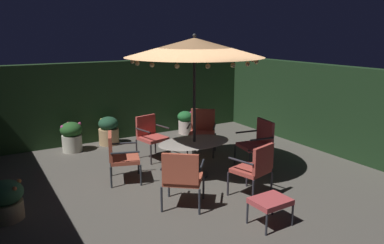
{
  "coord_description": "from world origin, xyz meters",
  "views": [
    {
      "loc": [
        -3.42,
        -5.99,
        2.79
      ],
      "look_at": [
        0.19,
        0.12,
        1.07
      ],
      "focal_mm": 35.08,
      "sensor_mm": 36.0,
      "label": 1
    }
  ],
  "objects_px": {
    "patio_chair_southeast": "(119,154)",
    "patio_chair_south": "(182,176)",
    "patio_chair_northeast": "(202,129)",
    "potted_plant_right_far": "(6,200)",
    "patio_chair_north": "(258,141)",
    "potted_plant_right_near": "(185,121)",
    "patio_chair_southwest": "(255,166)",
    "patio_chair_east": "(150,134)",
    "potted_plant_left_far": "(72,136)",
    "ottoman_footrest": "(270,202)",
    "patio_dining_table": "(194,149)",
    "potted_plant_left_near": "(109,130)",
    "patio_umbrella": "(194,48)"
  },
  "relations": [
    {
      "from": "patio_umbrella",
      "to": "patio_chair_east",
      "type": "distance_m",
      "value": 2.41
    },
    {
      "from": "patio_chair_north",
      "to": "patio_chair_east",
      "type": "xyz_separation_m",
      "value": [
        -1.74,
        1.64,
        0.01
      ]
    },
    {
      "from": "patio_chair_south",
      "to": "patio_chair_east",
      "type": "bearing_deg",
      "value": 76.68
    },
    {
      "from": "patio_chair_northeast",
      "to": "patio_chair_southwest",
      "type": "height_order",
      "value": "patio_chair_northeast"
    },
    {
      "from": "potted_plant_right_near",
      "to": "potted_plant_left_near",
      "type": "relative_size",
      "value": 0.89
    },
    {
      "from": "patio_chair_north",
      "to": "potted_plant_right_far",
      "type": "xyz_separation_m",
      "value": [
        -4.82,
        0.13,
        -0.24
      ]
    },
    {
      "from": "patio_umbrella",
      "to": "potted_plant_left_far",
      "type": "xyz_separation_m",
      "value": [
        -1.72,
        2.8,
        -2.12
      ]
    },
    {
      "from": "ottoman_footrest",
      "to": "patio_chair_north",
      "type": "bearing_deg",
      "value": 53.75
    },
    {
      "from": "patio_chair_south",
      "to": "patio_chair_southwest",
      "type": "relative_size",
      "value": 1.02
    },
    {
      "from": "patio_chair_north",
      "to": "potted_plant_right_near",
      "type": "xyz_separation_m",
      "value": [
        -0.02,
        3.09,
        -0.22
      ]
    },
    {
      "from": "potted_plant_right_far",
      "to": "patio_chair_east",
      "type": "bearing_deg",
      "value": 26.18
    },
    {
      "from": "patio_chair_east",
      "to": "patio_chair_southeast",
      "type": "distance_m",
      "value": 1.43
    },
    {
      "from": "patio_dining_table",
      "to": "patio_chair_northeast",
      "type": "height_order",
      "value": "patio_chair_northeast"
    },
    {
      "from": "patio_chair_southwest",
      "to": "potted_plant_right_near",
      "type": "relative_size",
      "value": 1.51
    },
    {
      "from": "patio_chair_north",
      "to": "patio_chair_southwest",
      "type": "distance_m",
      "value": 1.58
    },
    {
      "from": "patio_dining_table",
      "to": "patio_chair_southwest",
      "type": "height_order",
      "value": "patio_chair_southwest"
    },
    {
      "from": "patio_chair_southwest",
      "to": "potted_plant_right_near",
      "type": "distance_m",
      "value": 4.39
    },
    {
      "from": "patio_umbrella",
      "to": "patio_chair_northeast",
      "type": "distance_m",
      "value": 2.41
    },
    {
      "from": "patio_umbrella",
      "to": "potted_plant_left_far",
      "type": "bearing_deg",
      "value": 121.59
    },
    {
      "from": "patio_chair_north",
      "to": "patio_chair_south",
      "type": "bearing_deg",
      "value": -158.78
    },
    {
      "from": "patio_chair_south",
      "to": "patio_chair_southwest",
      "type": "xyz_separation_m",
      "value": [
        1.28,
        -0.26,
        -0.0
      ]
    },
    {
      "from": "patio_chair_southeast",
      "to": "potted_plant_left_far",
      "type": "distance_m",
      "value": 2.37
    },
    {
      "from": "patio_chair_east",
      "to": "potted_plant_right_far",
      "type": "distance_m",
      "value": 3.44
    },
    {
      "from": "patio_dining_table",
      "to": "patio_chair_east",
      "type": "xyz_separation_m",
      "value": [
        -0.3,
        1.41,
        0.02
      ]
    },
    {
      "from": "patio_umbrella",
      "to": "patio_chair_north",
      "type": "xyz_separation_m",
      "value": [
        1.44,
        -0.23,
        -1.94
      ]
    },
    {
      "from": "patio_chair_south",
      "to": "potted_plant_right_far",
      "type": "relative_size",
      "value": 1.58
    },
    {
      "from": "patio_chair_east",
      "to": "potted_plant_left_far",
      "type": "distance_m",
      "value": 1.99
    },
    {
      "from": "patio_chair_northeast",
      "to": "potted_plant_right_far",
      "type": "bearing_deg",
      "value": -163.79
    },
    {
      "from": "patio_chair_north",
      "to": "potted_plant_right_near",
      "type": "distance_m",
      "value": 3.09
    },
    {
      "from": "patio_chair_southeast",
      "to": "ottoman_footrest",
      "type": "distance_m",
      "value": 3.03
    },
    {
      "from": "patio_chair_northeast",
      "to": "patio_chair_south",
      "type": "xyz_separation_m",
      "value": [
        -1.81,
        -2.28,
        -0.02
      ]
    },
    {
      "from": "patio_chair_south",
      "to": "potted_plant_right_far",
      "type": "height_order",
      "value": "patio_chair_south"
    },
    {
      "from": "patio_chair_east",
      "to": "patio_chair_southwest",
      "type": "xyz_separation_m",
      "value": [
        0.67,
        -2.81,
        -0.01
      ]
    },
    {
      "from": "patio_chair_southeast",
      "to": "patio_chair_south",
      "type": "xyz_separation_m",
      "value": [
        0.47,
        -1.6,
        0.02
      ]
    },
    {
      "from": "patio_chair_east",
      "to": "patio_chair_southeast",
      "type": "height_order",
      "value": "patio_chair_east"
    },
    {
      "from": "patio_chair_northeast",
      "to": "potted_plant_left_far",
      "type": "relative_size",
      "value": 1.42
    },
    {
      "from": "patio_chair_southeast",
      "to": "potted_plant_left_near",
      "type": "relative_size",
      "value": 1.32
    },
    {
      "from": "patio_umbrella",
      "to": "potted_plant_right_far",
      "type": "height_order",
      "value": "patio_umbrella"
    },
    {
      "from": "patio_chair_southeast",
      "to": "patio_chair_south",
      "type": "height_order",
      "value": "patio_chair_south"
    },
    {
      "from": "potted_plant_left_near",
      "to": "potted_plant_right_near",
      "type": "bearing_deg",
      "value": -1.86
    },
    {
      "from": "potted_plant_right_far",
      "to": "potted_plant_right_near",
      "type": "bearing_deg",
      "value": 31.66
    },
    {
      "from": "patio_chair_north",
      "to": "patio_chair_northeast",
      "type": "bearing_deg",
      "value": 111.35
    },
    {
      "from": "patio_chair_southwest",
      "to": "potted_plant_left_far",
      "type": "relative_size",
      "value": 1.33
    },
    {
      "from": "patio_chair_north",
      "to": "patio_chair_south",
      "type": "height_order",
      "value": "patio_chair_north"
    },
    {
      "from": "potted_plant_left_far",
      "to": "patio_chair_southwest",
      "type": "bearing_deg",
      "value": -63.48
    },
    {
      "from": "patio_chair_south",
      "to": "patio_chair_southwest",
      "type": "distance_m",
      "value": 1.3
    },
    {
      "from": "patio_chair_east",
      "to": "potted_plant_left_far",
      "type": "relative_size",
      "value": 1.34
    },
    {
      "from": "patio_umbrella",
      "to": "patio_chair_north",
      "type": "relative_size",
      "value": 2.79
    },
    {
      "from": "patio_chair_south",
      "to": "potted_plant_left_near",
      "type": "xyz_separation_m",
      "value": [
        0.14,
        4.07,
        -0.2
      ]
    },
    {
      "from": "patio_chair_northeast",
      "to": "ottoman_footrest",
      "type": "relative_size",
      "value": 1.82
    }
  ]
}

